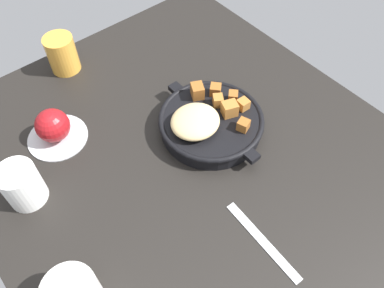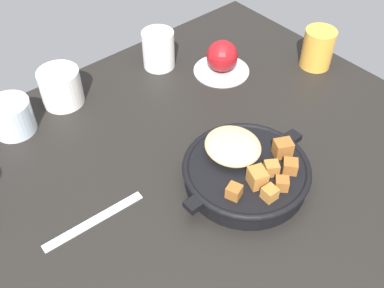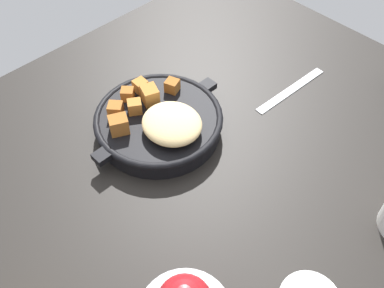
% 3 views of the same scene
% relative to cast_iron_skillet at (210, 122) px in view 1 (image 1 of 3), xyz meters
% --- Properties ---
extents(ground_plane, '(0.94, 0.80, 0.02)m').
position_rel_cast_iron_skillet_xyz_m(ground_plane, '(-0.03, 0.07, -0.04)').
color(ground_plane, black).
extents(cast_iron_skillet, '(0.26, 0.22, 0.07)m').
position_rel_cast_iron_skillet_xyz_m(cast_iron_skillet, '(0.00, 0.00, 0.00)').
color(cast_iron_skillet, black).
rests_on(cast_iron_skillet, ground_plane).
extents(saucer_plate, '(0.12, 0.12, 0.01)m').
position_rel_cast_iron_skillet_xyz_m(saucer_plate, '(0.19, 0.26, -0.02)').
color(saucer_plate, '#B7BABF').
rests_on(saucer_plate, ground_plane).
extents(red_apple, '(0.07, 0.07, 0.07)m').
position_rel_cast_iron_skillet_xyz_m(red_apple, '(0.19, 0.26, 0.01)').
color(red_apple, maroon).
rests_on(red_apple, saucer_plate).
extents(butter_knife, '(0.18, 0.02, 0.00)m').
position_rel_cast_iron_skillet_xyz_m(butter_knife, '(-0.25, 0.09, -0.02)').
color(butter_knife, silver).
rests_on(butter_knife, ground_plane).
extents(white_creamer_pitcher, '(0.07, 0.07, 0.09)m').
position_rel_cast_iron_skillet_xyz_m(white_creamer_pitcher, '(0.09, 0.37, 0.02)').
color(white_creamer_pitcher, white).
rests_on(white_creamer_pitcher, ground_plane).
extents(juice_glass_amber, '(0.07, 0.07, 0.09)m').
position_rel_cast_iron_skillet_xyz_m(juice_glass_amber, '(0.37, 0.14, 0.02)').
color(juice_glass_amber, gold).
rests_on(juice_glass_amber, ground_plane).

